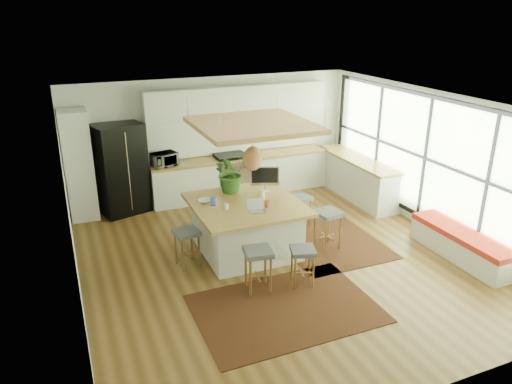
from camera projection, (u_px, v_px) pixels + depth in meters
name	position (u px, v px, depth m)	size (l,w,h in m)	color
floor	(278.00, 259.00, 8.43)	(7.00, 7.00, 0.00)	#513617
ceiling	(280.00, 104.00, 7.47)	(7.00, 7.00, 0.00)	white
wall_back	(213.00, 137.00, 10.97)	(6.50, 6.50, 0.00)	silver
wall_front	(425.00, 295.00, 4.94)	(6.50, 6.50, 0.00)	silver
wall_left	(70.00, 217.00, 6.78)	(7.00, 7.00, 0.00)	silver
wall_right	(434.00, 163.00, 9.13)	(7.00, 7.00, 0.00)	silver
window_wall	(433.00, 161.00, 9.10)	(0.10, 6.20, 2.60)	black
pantry	(79.00, 166.00, 9.71)	(0.55, 0.60, 2.25)	silver
back_counter_base	(241.00, 176.00, 11.22)	(4.20, 0.60, 0.88)	silver
back_counter_top	(241.00, 157.00, 11.05)	(4.24, 0.64, 0.05)	olive
backsplash	(236.00, 135.00, 11.15)	(4.20, 0.02, 0.80)	white
upper_cabinets	(238.00, 102.00, 10.72)	(4.20, 0.34, 0.70)	silver
range	(231.00, 175.00, 11.10)	(0.76, 0.62, 1.00)	#A5A5AA
right_counter_base	(356.00, 178.00, 11.06)	(0.60, 2.50, 0.88)	silver
right_counter_top	(358.00, 159.00, 10.89)	(0.64, 2.54, 0.05)	olive
window_bench	(461.00, 245.00, 8.38)	(0.52, 2.00, 0.50)	silver
ceiling_panel	(253.00, 141.00, 7.94)	(1.86, 1.86, 0.80)	olive
rug_near	(286.00, 308.00, 7.03)	(2.60, 1.80, 0.01)	black
rug_right	(322.00, 237.00, 9.23)	(1.80, 2.60, 0.01)	black
fridge	(121.00, 170.00, 10.08)	(0.95, 0.74, 1.91)	black
island	(246.00, 227.00, 8.55)	(1.85, 1.85, 0.93)	olive
stool_near_left	(258.00, 269.00, 7.38)	(0.41, 0.41, 0.70)	#44484C
stool_near_right	(302.00, 264.00, 7.53)	(0.37, 0.37, 0.63)	#44484C
stool_right_front	(327.00, 230.00, 8.70)	(0.43, 0.43, 0.72)	#44484C
stool_right_back	(300.00, 210.00, 9.55)	(0.38, 0.38, 0.65)	#44484C
stool_left_side	(187.00, 247.00, 8.09)	(0.39, 0.39, 0.66)	#44484C
laptop	(257.00, 205.00, 7.98)	(0.28, 0.30, 0.21)	#A5A5AA
monitor	(265.00, 178.00, 8.80)	(0.53, 0.19, 0.49)	#A5A5AA
microwave	(164.00, 158.00, 10.30)	(0.52, 0.29, 0.35)	#A5A5AA
island_plant	(231.00, 176.00, 8.82)	(0.67, 0.74, 0.58)	#1E4C19
island_bowl	(205.00, 201.00, 8.38)	(0.22, 0.22, 0.05)	white
island_bottle_0	(214.00, 200.00, 8.24)	(0.07, 0.07, 0.19)	blue
island_bottle_1	(227.00, 204.00, 8.08)	(0.07, 0.07, 0.19)	white
island_bottle_2	(266.00, 202.00, 8.18)	(0.07, 0.07, 0.19)	#974A32
island_bottle_3	(263.00, 194.00, 8.52)	(0.07, 0.07, 0.19)	white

